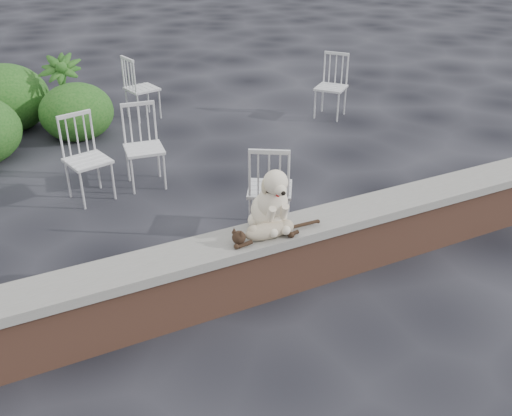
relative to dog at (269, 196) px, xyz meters
name	(u,v)px	position (x,y,z in m)	size (l,w,h in m)	color
ground	(287,284)	(0.15, -0.06, -0.86)	(60.00, 60.00, 0.00)	black
brick_wall	(288,260)	(0.15, -0.06, -0.61)	(6.00, 0.30, 0.50)	brown
capstone	(289,230)	(0.15, -0.06, -0.32)	(6.20, 0.40, 0.08)	slate
dog	(269,196)	(0.00, 0.00, 0.00)	(0.37, 0.48, 0.56)	beige
cat	(269,229)	(-0.08, -0.15, -0.20)	(0.92, 0.22, 0.16)	tan
chair_a	(87,159)	(-0.98, 2.32, -0.39)	(0.56, 0.56, 0.94)	silver
chair_e	(142,87)	(0.32, 4.68, -0.39)	(0.56, 0.56, 0.94)	silver
chair_b	(144,147)	(-0.34, 2.37, -0.39)	(0.56, 0.56, 0.94)	silver
chair_d	(331,86)	(2.88, 3.46, -0.39)	(0.56, 0.56, 0.94)	silver
chair_c	(270,187)	(0.45, 0.84, -0.39)	(0.56, 0.56, 0.94)	silver
potted_plant_b	(64,94)	(-0.81, 4.65, -0.33)	(0.60, 0.60, 1.07)	#164814
shrubbery	(14,112)	(-1.50, 4.57, -0.46)	(2.35, 2.19, 0.98)	#164814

